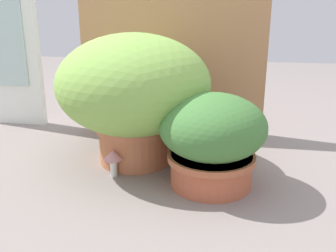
# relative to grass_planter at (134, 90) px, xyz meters

# --- Properties ---
(ground_plane) EXTENTS (6.00, 6.00, 0.00)m
(ground_plane) POSITION_rel_grass_planter_xyz_m (0.06, -0.12, -0.32)
(ground_plane) COLOR gray
(cardboard_backdrop) EXTENTS (0.94, 0.03, 0.86)m
(cardboard_backdrop) POSITION_rel_grass_planter_xyz_m (0.09, 0.43, 0.11)
(cardboard_backdrop) COLOR tan
(cardboard_backdrop) RESTS_ON ground
(window_panel_white) EXTENTS (0.35, 0.05, 0.97)m
(window_panel_white) POSITION_rel_grass_planter_xyz_m (-0.80, 0.42, 0.17)
(window_panel_white) COLOR white
(window_panel_white) RESTS_ON ground
(grass_planter) EXTENTS (0.63, 0.63, 0.55)m
(grass_planter) POSITION_rel_grass_planter_xyz_m (0.00, 0.00, 0.00)
(grass_planter) COLOR #BA6B45
(grass_planter) RESTS_ON ground
(leafy_planter) EXTENTS (0.40, 0.40, 0.35)m
(leafy_planter) POSITION_rel_grass_planter_xyz_m (0.34, -0.18, -0.13)
(leafy_planter) COLOR #BD5D3D
(leafy_planter) RESTS_ON ground
(cat) EXTENTS (0.35, 0.28, 0.32)m
(cat) POSITION_rel_grass_planter_xyz_m (0.13, 0.05, -0.19)
(cat) COLOR gray
(cat) RESTS_ON ground
(mushroom_ornament_pink) EXTENTS (0.08, 0.08, 0.11)m
(mushroom_ornament_pink) POSITION_rel_grass_planter_xyz_m (-0.05, -0.16, -0.24)
(mushroom_ornament_pink) COLOR silver
(mushroom_ornament_pink) RESTS_ON ground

